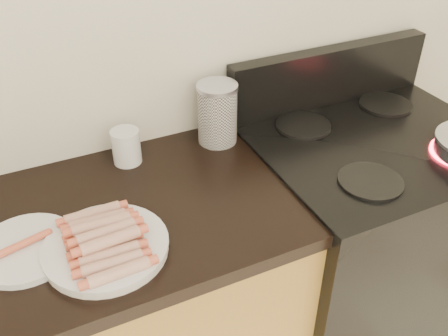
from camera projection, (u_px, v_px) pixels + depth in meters
name	position (u px, v px, depth m)	size (l,w,h in m)	color
wall_back	(88.00, 22.00, 1.31)	(4.00, 0.04, 2.60)	silver
stove	(356.00, 245.00, 1.83)	(0.76, 0.65, 0.91)	black
stove_panel	(329.00, 76.00, 1.72)	(0.76, 0.06, 0.20)	black
burner_near_left	(370.00, 181.00, 1.38)	(0.18, 0.18, 0.01)	black
burner_far_left	(303.00, 125.00, 1.63)	(0.18, 0.18, 0.01)	black
burner_far_right	(385.00, 104.00, 1.75)	(0.18, 0.18, 0.01)	black
main_plate	(106.00, 248.00, 1.17)	(0.29, 0.29, 0.02)	white
side_plate	(26.00, 249.00, 1.17)	(0.24, 0.24, 0.02)	white
hotdog_pile	(104.00, 239.00, 1.15)	(0.14, 0.25, 0.05)	maroon
plain_sausages	(24.00, 243.00, 1.16)	(0.12, 0.05, 0.02)	orange
canister	(217.00, 113.00, 1.53)	(0.12, 0.12, 0.19)	white
mug	(126.00, 147.00, 1.46)	(0.08, 0.08, 0.10)	white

